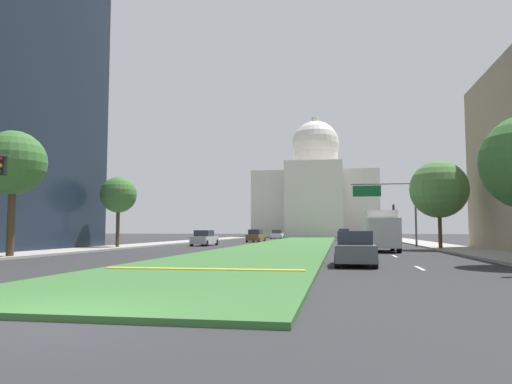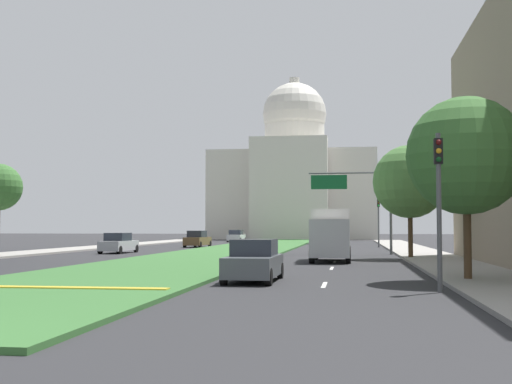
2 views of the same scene
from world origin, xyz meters
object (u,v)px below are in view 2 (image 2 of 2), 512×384
object	(u,v)px
traffic_light_far_right	(379,215)
sedan_distant	(197,239)
sedan_midblock	(119,244)
box_truck_delivery	(331,234)
sedan_very_far	(236,236)
sedan_lead_stopped	(254,262)
street_tree_right_near	(466,156)
traffic_light_near_right	(439,191)
capitol_building	(294,181)
overhead_guide_sign	(359,194)
sedan_far_horizon	(320,237)
street_tree_right_mid	(410,182)

from	to	relation	value
traffic_light_far_right	sedan_distant	size ratio (longest dim) A/B	1.12
sedan_midblock	box_truck_delivery	distance (m)	20.10
sedan_very_far	sedan_lead_stopped	bearing A→B (deg)	-79.53
street_tree_right_near	sedan_very_far	world-z (taller)	street_tree_right_near
traffic_light_near_right	traffic_light_far_right	size ratio (longest dim) A/B	1.00
capitol_building	box_truck_delivery	xyz separation A→B (m)	(8.57, -74.70, -8.42)
overhead_guide_sign	traffic_light_far_right	bearing A→B (deg)	82.87
sedan_very_far	box_truck_delivery	size ratio (longest dim) A/B	0.68
street_tree_right_near	sedan_lead_stopped	world-z (taller)	street_tree_right_near
traffic_light_far_right	sedan_very_far	bearing A→B (deg)	130.79
overhead_guide_sign	sedan_midblock	distance (m)	19.56
sedan_lead_stopped	traffic_light_far_right	bearing A→B (deg)	81.42
overhead_guide_sign	box_truck_delivery	bearing A→B (deg)	-99.88
traffic_light_near_right	traffic_light_far_right	world-z (taller)	same
sedan_lead_stopped	box_truck_delivery	xyz separation A→B (m)	(2.54, 15.44, 0.90)
sedan_lead_stopped	sedan_far_horizon	world-z (taller)	sedan_far_horizon
sedan_midblock	overhead_guide_sign	bearing A→B (deg)	1.30
overhead_guide_sign	sedan_far_horizon	distance (m)	29.45
traffic_light_far_right	traffic_light_near_right	bearing A→B (deg)	-90.00
sedan_far_horizon	capitol_building	bearing A→B (deg)	99.80
sedan_very_far	sedan_distant	bearing A→B (deg)	-89.89
sedan_distant	street_tree_right_near	bearing A→B (deg)	-63.73
overhead_guide_sign	sedan_lead_stopped	size ratio (longest dim) A/B	1.45
sedan_midblock	sedan_far_horizon	size ratio (longest dim) A/B	0.95
capitol_building	overhead_guide_sign	bearing A→B (deg)	-80.77
traffic_light_far_right	sedan_distant	world-z (taller)	traffic_light_far_right
sedan_far_horizon	box_truck_delivery	world-z (taller)	box_truck_delivery
traffic_light_near_right	sedan_midblock	xyz separation A→B (m)	(-21.38, 29.07, -2.54)
street_tree_right_mid	sedan_lead_stopped	xyz separation A→B (m)	(-7.63, -18.87, -4.32)
street_tree_right_mid	box_truck_delivery	xyz separation A→B (m)	(-5.10, -3.44, -3.42)
street_tree_right_near	sedan_midblock	distance (m)	34.12
street_tree_right_mid	sedan_far_horizon	world-z (taller)	street_tree_right_mid
traffic_light_near_right	sedan_midblock	distance (m)	36.17
overhead_guide_sign	sedan_lead_stopped	distance (m)	26.69
traffic_light_far_right	sedan_far_horizon	distance (m)	13.15
traffic_light_near_right	sedan_lead_stopped	bearing A→B (deg)	152.31
sedan_lead_stopped	capitol_building	bearing A→B (deg)	93.83
traffic_light_far_right	street_tree_right_mid	xyz separation A→B (m)	(1.03, -24.91, 1.78)
street_tree_right_near	capitol_building	bearing A→B (deg)	99.03
capitol_building	box_truck_delivery	world-z (taller)	capitol_building
sedan_lead_stopped	sedan_midblock	bearing A→B (deg)	119.98
street_tree_right_mid	sedan_midblock	distance (m)	23.79
sedan_lead_stopped	sedan_very_far	bearing A→B (deg)	100.47
overhead_guide_sign	sedan_very_far	distance (m)	42.90
street_tree_right_mid	overhead_guide_sign	bearing A→B (deg)	114.38
overhead_guide_sign	sedan_very_far	xyz separation A→B (m)	(-16.48, 39.42, -3.90)
box_truck_delivery	capitol_building	bearing A→B (deg)	96.55
sedan_distant	sedan_far_horizon	bearing A→B (deg)	47.61
sedan_midblock	sedan_lead_stopped	bearing A→B (deg)	-60.02
sedan_lead_stopped	sedan_far_horizon	xyz separation A→B (m)	(0.05, 54.92, 0.08)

